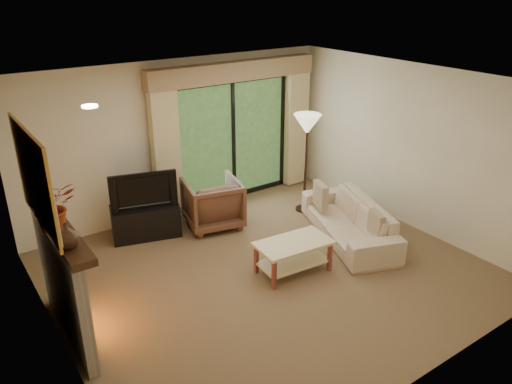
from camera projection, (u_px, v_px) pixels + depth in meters
floor at (268, 272)px, 6.93m from camera, size 5.50×5.50×0.00m
ceiling at (271, 84)px, 5.90m from camera, size 5.50×5.50×0.00m
wall_back at (180, 138)px, 8.29m from camera, size 5.00×0.00×5.00m
wall_front at (432, 272)px, 4.53m from camera, size 5.00×0.00×5.00m
wall_left at (47, 246)px, 4.96m from camera, size 0.00×5.00×5.00m
wall_right at (410, 147)px, 7.86m from camera, size 0.00×5.00×5.00m
fireplace at (63, 285)px, 5.42m from camera, size 0.24×1.70×1.37m
mirror at (35, 178)px, 4.88m from camera, size 0.07×1.45×1.02m
sliding_door at (233, 140)px, 8.86m from camera, size 2.26×0.10×2.16m
curtain_left at (166, 150)px, 8.03m from camera, size 0.45×0.18×2.35m
curtain_right at (296, 124)px, 9.45m from camera, size 0.45×0.18×2.35m
cornice at (234, 71)px, 8.31m from camera, size 3.20×0.24×0.32m
media_console at (146, 221)px, 7.79m from camera, size 1.12×0.73×0.52m
tv at (143, 189)px, 7.57m from camera, size 1.00×0.40×0.58m
armchair at (213, 203)px, 8.07m from camera, size 1.02×1.04×0.80m
sofa at (349, 220)px, 7.71m from camera, size 1.48×2.23×0.61m
pillow_near at (376, 224)px, 7.15m from camera, size 0.21×0.37×0.36m
pillow_far at (320, 196)px, 8.04m from camera, size 0.25×0.43×0.42m
coffee_table at (293, 257)px, 6.84m from camera, size 1.07×0.65×0.46m
floor_lamp at (306, 164)px, 8.44m from camera, size 0.57×0.57×1.71m
vase at (67, 235)px, 4.75m from camera, size 0.30×0.30×0.25m
branches at (52, 206)px, 5.04m from camera, size 0.49×0.44×0.52m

